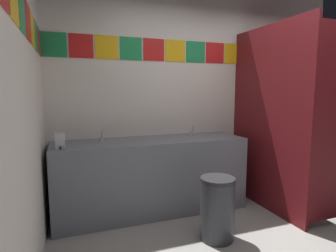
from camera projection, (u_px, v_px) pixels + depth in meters
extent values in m
cube|color=silver|center=(203.00, 93.00, 3.76)|extent=(3.98, 0.08, 2.80)
cube|color=#1E8C4C|center=(54.00, 45.00, 3.03)|extent=(0.27, 0.01, 0.27)
cube|color=red|center=(81.00, 46.00, 3.12)|extent=(0.27, 0.01, 0.27)
cube|color=yellow|center=(107.00, 47.00, 3.22)|extent=(0.27, 0.01, 0.27)
cube|color=#1E8C4C|center=(131.00, 49.00, 3.31)|extent=(0.27, 0.01, 0.27)
cube|color=red|center=(154.00, 50.00, 3.41)|extent=(0.27, 0.01, 0.27)
cube|color=yellow|center=(175.00, 51.00, 3.51)|extent=(0.27, 0.01, 0.27)
cube|color=#1E8C4C|center=(196.00, 52.00, 3.60)|extent=(0.27, 0.01, 0.27)
cube|color=red|center=(215.00, 53.00, 3.70)|extent=(0.27, 0.01, 0.27)
cube|color=yellow|center=(233.00, 54.00, 3.80)|extent=(0.27, 0.01, 0.27)
cube|color=#1E8C4C|center=(251.00, 55.00, 3.89)|extent=(0.27, 0.01, 0.27)
cube|color=red|center=(267.00, 56.00, 3.99)|extent=(0.27, 0.01, 0.27)
cube|color=yellow|center=(283.00, 56.00, 4.08)|extent=(0.27, 0.01, 0.27)
cube|color=#1E8C4C|center=(298.00, 57.00, 4.18)|extent=(0.27, 0.01, 0.27)
cube|color=red|center=(313.00, 58.00, 4.28)|extent=(0.27, 0.01, 0.27)
cube|color=silver|center=(11.00, 96.00, 1.53)|extent=(0.08, 3.24, 2.80)
cube|color=#1E8C4C|center=(22.00, 11.00, 1.75)|extent=(0.01, 0.27, 0.27)
cube|color=red|center=(28.00, 22.00, 2.02)|extent=(0.01, 0.27, 0.27)
cube|color=yellow|center=(32.00, 30.00, 2.30)|extent=(0.01, 0.27, 0.27)
cube|color=#1E8C4C|center=(36.00, 37.00, 2.57)|extent=(0.01, 0.27, 0.27)
cube|color=red|center=(39.00, 42.00, 2.85)|extent=(0.01, 0.27, 0.27)
cube|color=slate|center=(152.00, 176.00, 3.28)|extent=(2.21, 0.62, 0.86)
cube|color=slate|center=(145.00, 139.00, 3.50)|extent=(2.21, 0.03, 0.08)
cylinder|color=silver|center=(104.00, 148.00, 3.01)|extent=(0.34, 0.34, 0.10)
cylinder|color=silver|center=(196.00, 142.00, 3.39)|extent=(0.34, 0.34, 0.10)
cylinder|color=silver|center=(102.00, 139.00, 3.13)|extent=(0.04, 0.04, 0.05)
cylinder|color=silver|center=(102.00, 133.00, 3.08)|extent=(0.02, 0.06, 0.09)
cylinder|color=silver|center=(191.00, 134.00, 3.51)|extent=(0.04, 0.04, 0.05)
cylinder|color=silver|center=(193.00, 129.00, 3.45)|extent=(0.02, 0.06, 0.09)
cube|color=#B7BABF|center=(60.00, 141.00, 2.70)|extent=(0.09, 0.07, 0.16)
cylinder|color=black|center=(60.00, 148.00, 2.67)|extent=(0.02, 0.02, 0.03)
cube|color=maroon|center=(267.00, 119.00, 3.31)|extent=(0.04, 1.34, 2.19)
cylinder|color=silver|center=(314.00, 114.00, 2.70)|extent=(0.02, 0.02, 0.10)
cylinder|color=white|center=(292.00, 180.00, 3.85)|extent=(0.38, 0.38, 0.40)
torus|color=white|center=(293.00, 165.00, 3.82)|extent=(0.39, 0.39, 0.05)
cube|color=white|center=(282.00, 151.00, 4.00)|extent=(0.34, 0.17, 0.34)
cylinder|color=#333338|center=(217.00, 210.00, 2.66)|extent=(0.32, 0.32, 0.57)
cylinder|color=#262628|center=(218.00, 180.00, 2.62)|extent=(0.33, 0.33, 0.04)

